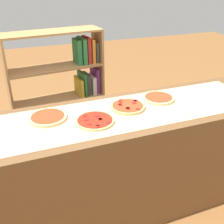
# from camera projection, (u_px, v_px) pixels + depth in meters

# --- Properties ---
(ground_plane) EXTENTS (12.00, 12.00, 0.00)m
(ground_plane) POSITION_uv_depth(u_px,v_px,m) (112.00, 204.00, 2.36)
(ground_plane) COLOR brown
(counter) EXTENTS (2.60, 0.68, 0.89)m
(counter) POSITION_uv_depth(u_px,v_px,m) (112.00, 164.00, 2.15)
(counter) COLOR brown
(counter) RESTS_ON ground_plane
(parchment_paper) EXTENTS (2.35, 0.54, 0.00)m
(parchment_paper) POSITION_uv_depth(u_px,v_px,m) (112.00, 114.00, 1.94)
(parchment_paper) COLOR tan
(parchment_paper) RESTS_ON counter
(pizza_plain_0) EXTENTS (0.26, 0.26, 0.02)m
(pizza_plain_0) POSITION_uv_depth(u_px,v_px,m) (48.00, 117.00, 1.88)
(pizza_plain_0) COLOR #E5C17F
(pizza_plain_0) RESTS_ON parchment_paper
(pizza_pepperoni_1) EXTENTS (0.27, 0.27, 0.02)m
(pizza_pepperoni_1) POSITION_uv_depth(u_px,v_px,m) (95.00, 120.00, 1.84)
(pizza_pepperoni_1) COLOR #DBB26B
(pizza_pepperoni_1) RESTS_ON parchment_paper
(pizza_pepperoni_2) EXTENTS (0.26, 0.26, 0.03)m
(pizza_pepperoni_2) POSITION_uv_depth(u_px,v_px,m) (128.00, 106.00, 2.03)
(pizza_pepperoni_2) COLOR #DBB26B
(pizza_pepperoni_2) RESTS_ON parchment_paper
(pizza_plain_3) EXTENTS (0.26, 0.26, 0.02)m
(pizza_plain_3) POSITION_uv_depth(u_px,v_px,m) (158.00, 98.00, 2.17)
(pizza_plain_3) COLOR #E5C17F
(pizza_plain_3) RESTS_ON parchment_paper
(bookshelf) EXTENTS (0.94, 0.37, 1.34)m
(bookshelf) POSITION_uv_depth(u_px,v_px,m) (72.00, 100.00, 2.79)
(bookshelf) COLOR #A87A47
(bookshelf) RESTS_ON ground_plane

